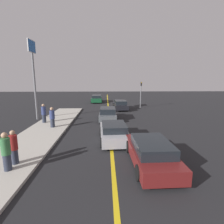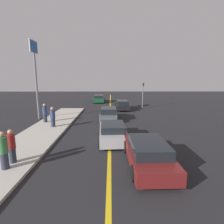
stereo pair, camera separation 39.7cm
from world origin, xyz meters
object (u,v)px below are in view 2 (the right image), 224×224
(car_near_right_lane, at_px, (147,153))
(car_ahead_center, at_px, (113,132))
(roadside_sign, at_px, (35,63))
(car_parked_left_lot, at_px, (122,105))
(pedestrian_mid_group, at_px, (12,146))
(pedestrian_near_curb, at_px, (4,151))
(car_oncoming_far, at_px, (99,99))
(pedestrian_by_sign, at_px, (45,113))
(traffic_light, at_px, (143,92))
(pedestrian_far_standing, at_px, (53,117))
(car_far_distant, at_px, (109,114))

(car_near_right_lane, xyz_separation_m, car_ahead_center, (-1.71, 3.53, -0.03))
(car_near_right_lane, relative_size, roadside_sign, 0.59)
(car_parked_left_lot, bearing_deg, pedestrian_mid_group, -115.08)
(car_near_right_lane, xyz_separation_m, pedestrian_near_curb, (-6.76, -0.64, 0.40))
(car_oncoming_far, xyz_separation_m, pedestrian_by_sign, (-4.19, -15.72, 0.39))
(roadside_sign, bearing_deg, traffic_light, 29.48)
(car_oncoming_far, bearing_deg, pedestrian_near_curb, -97.99)
(car_oncoming_far, relative_size, pedestrian_near_curb, 2.57)
(pedestrian_far_standing, relative_size, pedestrian_by_sign, 0.97)
(car_far_distant, relative_size, pedestrian_by_sign, 2.33)
(car_near_right_lane, relative_size, pedestrian_mid_group, 2.80)
(car_ahead_center, height_order, pedestrian_mid_group, pedestrian_mid_group)
(car_parked_left_lot, relative_size, traffic_light, 1.13)
(car_far_distant, bearing_deg, pedestrian_by_sign, -164.45)
(traffic_light, xyz_separation_m, roadside_sign, (-12.48, -7.05, 3.46))
(car_near_right_lane, relative_size, traffic_light, 1.25)
(pedestrian_by_sign, height_order, roadside_sign, roadside_sign)
(car_parked_left_lot, relative_size, pedestrian_by_sign, 2.40)
(pedestrian_mid_group, relative_size, traffic_light, 0.45)
(pedestrian_far_standing, bearing_deg, traffic_light, 47.70)
(car_near_right_lane, distance_m, roadside_sign, 15.01)
(pedestrian_mid_group, bearing_deg, pedestrian_far_standing, 91.25)
(car_far_distant, distance_m, car_oncoming_far, 14.21)
(pedestrian_near_curb, xyz_separation_m, pedestrian_by_sign, (-1.42, 8.95, -0.00))
(car_near_right_lane, bearing_deg, car_oncoming_far, 97.88)
(pedestrian_near_curb, bearing_deg, pedestrian_far_standing, 90.97)
(car_ahead_center, height_order, traffic_light, traffic_light)
(car_parked_left_lot, xyz_separation_m, roadside_sign, (-9.38, -5.81, 5.18))
(pedestrian_by_sign, xyz_separation_m, roadside_sign, (-1.42, 2.00, 4.78))
(car_ahead_center, distance_m, traffic_light, 14.67)
(car_ahead_center, bearing_deg, traffic_light, 68.75)
(roadside_sign, bearing_deg, car_far_distant, -2.73)
(pedestrian_by_sign, height_order, traffic_light, traffic_light)
(car_near_right_lane, height_order, traffic_light, traffic_light)
(car_ahead_center, relative_size, pedestrian_near_curb, 2.34)
(car_far_distant, relative_size, traffic_light, 1.09)
(car_near_right_lane, xyz_separation_m, traffic_light, (2.88, 17.36, 1.72))
(car_parked_left_lot, distance_m, pedestrian_mid_group, 17.39)
(pedestrian_mid_group, relative_size, pedestrian_far_standing, 0.98)
(traffic_light, bearing_deg, car_far_distant, -123.71)
(car_parked_left_lot, relative_size, car_oncoming_far, 0.93)
(car_parked_left_lot, height_order, pedestrian_near_curb, pedestrian_near_curb)
(roadside_sign, bearing_deg, pedestrian_far_standing, -53.45)
(pedestrian_by_sign, bearing_deg, pedestrian_far_standing, -52.25)
(roadside_sign, bearing_deg, pedestrian_mid_group, -74.48)
(pedestrian_far_standing, bearing_deg, pedestrian_mid_group, -88.75)
(car_oncoming_far, distance_m, pedestrian_near_curb, 24.82)
(pedestrian_mid_group, height_order, traffic_light, traffic_light)
(car_ahead_center, xyz_separation_m, pedestrian_far_standing, (-5.17, 3.10, 0.40))
(pedestrian_by_sign, bearing_deg, car_ahead_center, -36.45)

